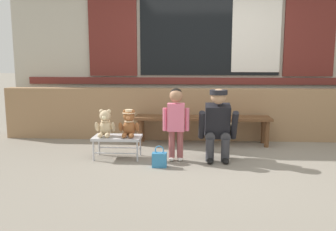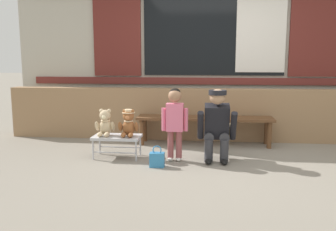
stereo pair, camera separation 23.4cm
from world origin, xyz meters
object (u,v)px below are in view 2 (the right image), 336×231
at_px(wooden_bench_long, 205,121).
at_px(teddy_bear_plain, 105,124).
at_px(small_display_bench, 117,138).
at_px(child_standing, 175,116).
at_px(adult_crouching, 218,125).
at_px(teddy_bear_with_hat, 128,123).
at_px(handbag_on_ground, 157,159).

bearing_deg(wooden_bench_long, teddy_bear_plain, -146.96).
height_order(small_display_bench, teddy_bear_plain, teddy_bear_plain).
bearing_deg(small_display_bench, child_standing, -5.22).
height_order(wooden_bench_long, adult_crouching, adult_crouching).
height_order(teddy_bear_with_hat, handbag_on_ground, teddy_bear_with_hat).
bearing_deg(handbag_on_ground, adult_crouching, 26.56).
height_order(small_display_bench, teddy_bear_with_hat, teddy_bear_with_hat).
xyz_separation_m(small_display_bench, handbag_on_ground, (0.60, -0.37, -0.17)).
bearing_deg(wooden_bench_long, small_display_bench, -143.49).
distance_m(adult_crouching, handbag_on_ground, 0.92).
bearing_deg(child_standing, small_display_bench, 174.78).
height_order(wooden_bench_long, teddy_bear_with_hat, teddy_bear_with_hat).
height_order(adult_crouching, handbag_on_ground, adult_crouching).
xyz_separation_m(teddy_bear_plain, teddy_bear_with_hat, (0.32, 0.00, 0.01)).
xyz_separation_m(child_standing, handbag_on_ground, (-0.19, -0.30, -0.50)).
height_order(small_display_bench, child_standing, child_standing).
bearing_deg(teddy_bear_plain, wooden_bench_long, 33.04).
relative_size(teddy_bear_plain, child_standing, 0.38).
bearing_deg(teddy_bear_with_hat, wooden_bench_long, 40.53).
distance_m(teddy_bear_plain, handbag_on_ground, 0.92).
bearing_deg(small_display_bench, handbag_on_ground, -31.98).
distance_m(small_display_bench, teddy_bear_with_hat, 0.26).
xyz_separation_m(wooden_bench_long, teddy_bear_with_hat, (-1.01, -0.87, 0.10)).
distance_m(wooden_bench_long, teddy_bear_with_hat, 1.34).
xyz_separation_m(child_standing, adult_crouching, (0.55, 0.07, -0.11)).
relative_size(wooden_bench_long, teddy_bear_plain, 5.78).
distance_m(teddy_bear_plain, adult_crouching, 1.51).
xyz_separation_m(teddy_bear_plain, child_standing, (0.95, -0.07, 0.13)).
xyz_separation_m(teddy_bear_plain, handbag_on_ground, (0.76, -0.38, -0.37)).
relative_size(small_display_bench, teddy_bear_with_hat, 1.76).
relative_size(teddy_bear_with_hat, adult_crouching, 0.38).
bearing_deg(child_standing, teddy_bear_with_hat, 173.28).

